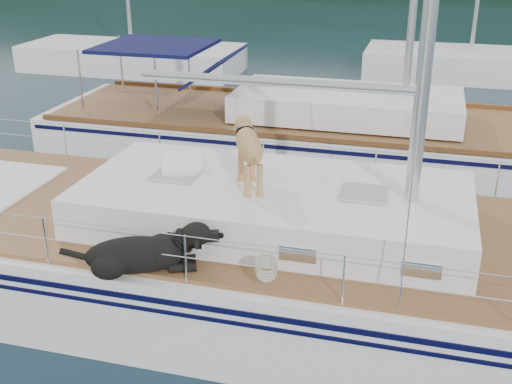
% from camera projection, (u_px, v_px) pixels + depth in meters
% --- Properties ---
extents(ground, '(120.00, 120.00, 0.00)m').
position_uv_depth(ground, '(220.00, 293.00, 9.47)').
color(ground, black).
rests_on(ground, ground).
extents(main_sailboat, '(12.00, 4.12, 14.01)m').
position_uv_depth(main_sailboat, '(225.00, 254.00, 9.18)').
color(main_sailboat, white).
rests_on(main_sailboat, ground).
extents(neighbor_sailboat, '(11.00, 3.50, 13.30)m').
position_uv_depth(neighbor_sailboat, '(297.00, 137.00, 14.40)').
color(neighbor_sailboat, white).
rests_on(neighbor_sailboat, ground).
extents(bg_boat_west, '(8.00, 3.00, 11.65)m').
position_uv_depth(bg_boat_west, '(132.00, 59.00, 23.70)').
color(bg_boat_west, white).
rests_on(bg_boat_west, ground).
extents(bg_boat_center, '(7.20, 3.00, 11.65)m').
position_uv_depth(bg_boat_center, '(469.00, 65.00, 22.57)').
color(bg_boat_center, white).
rests_on(bg_boat_center, ground).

